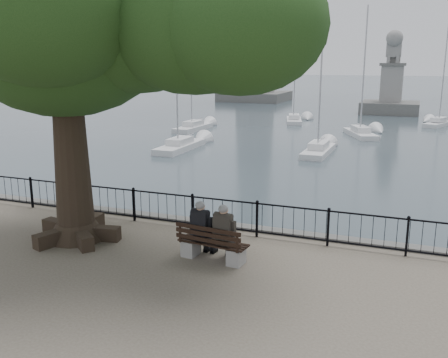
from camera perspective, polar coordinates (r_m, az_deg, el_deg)
The scene contains 14 objects.
harbor at distance 15.24m, azimuth 0.68°, elevation -7.29°, with size 260.00×260.00×1.20m.
railing at distance 14.45m, azimuth 0.00°, elevation -4.02°, with size 22.06×0.06×1.00m.
bench at distance 12.56m, azimuth -1.36°, elevation -7.86°, with size 1.85×0.73×0.95m.
person_left at distance 12.66m, azimuth -2.39°, elevation -5.95°, with size 0.46×0.78×1.50m.
person_right at distance 12.37m, azimuth 0.22°, elevation -6.41°, with size 0.46×0.78×1.50m.
tree at distance 13.57m, azimuth -14.77°, elevation 17.85°, with size 11.24×7.85×9.18m.
lighthouse at distance 76.17m, azimuth 3.70°, elevation 17.96°, with size 9.28×9.28×28.63m.
lion_monument at distance 60.47m, azimuth 18.54°, elevation 9.35°, with size 6.32×6.32×9.25m.
sailboat_a at distance 33.87m, azimuth -5.05°, elevation 3.89°, with size 1.58×5.43×11.06m.
sailboat_b at distance 32.68m, azimuth 10.75°, elevation 3.39°, with size 1.44×5.05×11.16m.
sailboat_e at distance 43.47m, azimuth -3.54°, elevation 6.02°, with size 1.61×5.25×10.78m.
sailboat_f at distance 41.23m, azimuth 15.32°, elevation 5.15°, with size 3.30×5.22×10.11m.
sailboat_g at distance 50.36m, azimuth 23.33°, elevation 5.94°, with size 2.90×4.81×9.41m.
sailboat_h at distance 49.27m, azimuth 8.00°, elevation 6.82°, with size 2.54×5.07×11.55m.
Camera 1 is at (4.97, -10.36, 4.88)m, focal length 40.00 mm.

